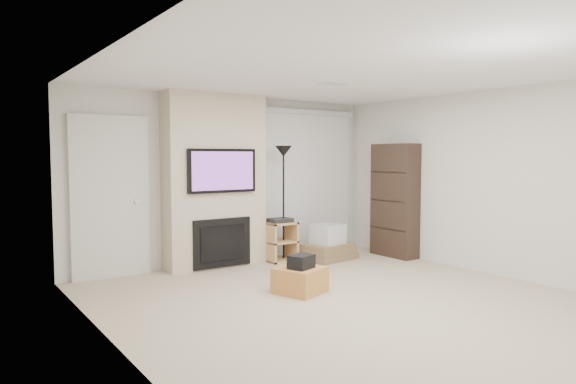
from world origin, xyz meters
TOP-DOWN VIEW (x-y plane):
  - floor at (0.00, 0.00)m, footprint 5.00×5.50m
  - ceiling at (0.00, 0.00)m, footprint 5.00×5.50m
  - wall_back at (0.00, 2.75)m, footprint 5.00×0.00m
  - wall_left at (-2.50, 0.00)m, footprint 0.00×5.50m
  - wall_right at (2.50, 0.00)m, footprint 0.00×5.50m
  - hvac_vent at (0.40, 0.80)m, footprint 0.35×0.18m
  - ottoman at (-0.21, 0.65)m, footprint 0.64×0.64m
  - black_bag at (-0.23, 0.61)m, footprint 0.34×0.30m
  - fireplace_wall at (-0.35, 2.54)m, footprint 1.50×0.47m
  - entry_door at (-1.80, 2.71)m, footprint 1.02×0.11m
  - vertical_blinds at (1.40, 2.70)m, footprint 1.98×0.10m
  - floor_lamp at (0.69, 2.31)m, footprint 0.26×0.26m
  - av_stand at (0.62, 2.30)m, footprint 0.45×0.38m
  - box_stack at (1.31, 1.99)m, footprint 0.89×0.73m
  - bookshelf at (2.34, 1.57)m, footprint 0.30×0.80m

SIDE VIEW (x-z plane):
  - floor at x=0.00m, z-range 0.00..0.00m
  - ottoman at x=-0.21m, z-range 0.00..0.30m
  - box_stack at x=1.31m, z-range -0.07..0.48m
  - av_stand at x=0.62m, z-range 0.02..0.68m
  - black_bag at x=-0.23m, z-range 0.30..0.46m
  - bookshelf at x=2.34m, z-range 0.00..1.80m
  - entry_door at x=-1.80m, z-range -0.02..2.12m
  - fireplace_wall at x=-0.35m, z-range -0.01..2.49m
  - wall_back at x=0.00m, z-range 0.00..2.50m
  - wall_left at x=-2.50m, z-range 0.00..2.50m
  - wall_right at x=2.50m, z-range 0.00..2.50m
  - vertical_blinds at x=1.40m, z-range 0.09..2.46m
  - floor_lamp at x=0.69m, z-range 0.51..2.27m
  - hvac_vent at x=0.40m, z-range 2.49..2.50m
  - ceiling at x=0.00m, z-range 2.50..2.50m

